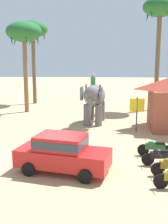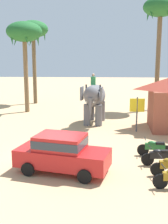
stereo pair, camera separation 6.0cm
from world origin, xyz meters
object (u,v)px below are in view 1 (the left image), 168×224
(elephant_with_mahout, at_px, (94,98))
(palm_tree_left_of_road, at_px, (160,12))
(palm_tree_near_hut, at_px, (24,34))
(motorcycle_mid_row, at_px, (161,156))
(motorcycle_fourth_in_row, at_px, (155,147))
(signboard_yellow, at_px, (137,107))
(palm_tree_behind_elephant, at_px, (33,32))
(car_sedan_foreground, at_px, (62,152))

(elephant_with_mahout, xyz_separation_m, palm_tree_left_of_road, (5.93, 6.35, 7.20))
(palm_tree_near_hut, relative_size, palm_tree_left_of_road, 0.78)
(motorcycle_mid_row, height_order, palm_tree_near_hut, palm_tree_near_hut)
(elephant_with_mahout, bearing_deg, motorcycle_fourth_in_row, -65.43)
(palm_tree_near_hut, xyz_separation_m, signboard_yellow, (9.35, -6.72, -5.38))
(palm_tree_left_of_road, bearing_deg, palm_tree_behind_elephant, 166.12)
(elephant_with_mahout, bearing_deg, car_sedan_foreground, -97.58)
(palm_tree_behind_elephant, bearing_deg, car_sedan_foreground, -73.78)
(motorcycle_mid_row, distance_m, motorcycle_fourth_in_row, 1.30)
(palm_tree_behind_elephant, xyz_separation_m, palm_tree_near_hut, (0.35, -4.99, -0.66))
(signboard_yellow, bearing_deg, car_sedan_foreground, -120.32)
(car_sedan_foreground, relative_size, signboard_yellow, 1.83)
(motorcycle_mid_row, relative_size, signboard_yellow, 0.75)
(motorcycle_mid_row, xyz_separation_m, palm_tree_left_of_road, (2.65, 14.78, 8.72))
(motorcycle_mid_row, relative_size, palm_tree_behind_elephant, 0.20)
(car_sedan_foreground, distance_m, motorcycle_mid_row, 4.65)
(palm_tree_left_of_road, xyz_separation_m, signboard_yellow, (-2.98, -8.57, -7.50))
(car_sedan_foreground, height_order, elephant_with_mahout, elephant_with_mahout)
(motorcycle_fourth_in_row, xyz_separation_m, palm_tree_left_of_road, (2.66, 13.49, 8.72))
(elephant_with_mahout, height_order, palm_tree_left_of_road, palm_tree_left_of_road)
(car_sedan_foreground, relative_size, palm_tree_left_of_road, 0.42)
(elephant_with_mahout, bearing_deg, palm_tree_behind_elephant, 125.45)
(elephant_with_mahout, height_order, palm_tree_near_hut, palm_tree_near_hut)
(elephant_with_mahout, bearing_deg, signboard_yellow, -37.01)
(car_sedan_foreground, relative_size, palm_tree_near_hut, 0.53)
(motorcycle_mid_row, height_order, signboard_yellow, signboard_yellow)
(motorcycle_mid_row, bearing_deg, palm_tree_left_of_road, 79.82)
(elephant_with_mahout, height_order, palm_tree_behind_elephant, palm_tree_behind_elephant)
(palm_tree_near_hut, bearing_deg, palm_tree_left_of_road, 8.56)
(elephant_with_mahout, distance_m, motorcycle_fourth_in_row, 8.00)
(elephant_with_mahout, xyz_separation_m, palm_tree_near_hut, (-6.39, 4.49, 5.07))
(palm_tree_near_hut, xyz_separation_m, palm_tree_left_of_road, (12.32, 1.86, 2.12))
(motorcycle_fourth_in_row, distance_m, palm_tree_near_hut, 16.50)
(palm_tree_behind_elephant, bearing_deg, palm_tree_left_of_road, -13.88)
(car_sedan_foreground, distance_m, signboard_yellow, 8.36)
(palm_tree_behind_elephant, bearing_deg, motorcycle_mid_row, -60.78)
(car_sedan_foreground, relative_size, palm_tree_behind_elephant, 0.49)
(motorcycle_mid_row, bearing_deg, palm_tree_near_hut, 126.79)
(palm_tree_left_of_road, distance_m, signboard_yellow, 11.77)
(motorcycle_mid_row, bearing_deg, elephant_with_mahout, 111.21)
(motorcycle_fourth_in_row, relative_size, palm_tree_near_hut, 0.22)
(car_sedan_foreground, bearing_deg, motorcycle_fourth_in_row, 26.71)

